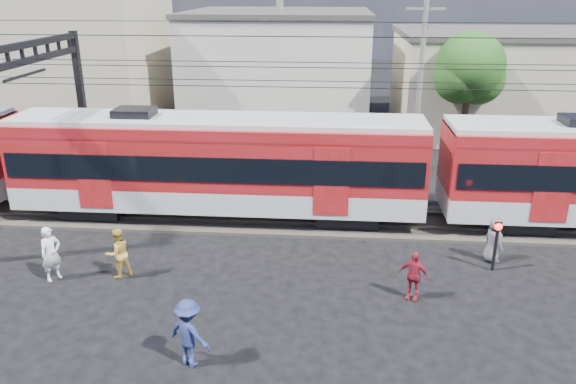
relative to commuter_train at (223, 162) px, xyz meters
name	(u,v)px	position (x,y,z in m)	size (l,w,h in m)	color
ground	(260,335)	(2.44, -8.00, -2.40)	(120.00, 120.00, 0.00)	black
track_bed	(285,218)	(2.44, 0.00, -2.34)	(70.00, 3.40, 0.12)	#2D2823
rail_near	(283,223)	(2.44, -0.75, -2.22)	(70.00, 0.12, 0.12)	#59544C
rail_far	(287,209)	(2.44, 0.75, -2.22)	(70.00, 0.12, 0.12)	#59544C
commuter_train	(223,162)	(0.00, 0.00, 0.00)	(50.30, 3.08, 4.17)	black
catenary	(62,90)	(-6.21, 0.00, 2.73)	(70.00, 9.30, 7.52)	black
building_west	(52,53)	(-14.56, 16.00, 2.25)	(14.28, 10.20, 9.30)	tan
building_midwest	(280,65)	(0.44, 19.00, 1.25)	(12.24, 12.24, 7.30)	#B8B0A1
building_mideast	(526,82)	(16.44, 16.00, 0.75)	(16.32, 10.20, 6.30)	tan
utility_pole_mid	(420,81)	(8.44, 7.00, 2.13)	(1.80, 0.24, 8.50)	slate
tree_near	(473,70)	(11.63, 10.09, 2.26)	(3.82, 3.64, 6.72)	#382619
pedestrian_a	(51,254)	(-4.60, -5.43, -1.49)	(0.66, 0.43, 1.82)	silver
pedestrian_b	(118,253)	(-2.53, -5.10, -1.56)	(0.82, 0.64, 1.69)	gold
pedestrian_c	(189,333)	(0.87, -9.35, -1.49)	(1.18, 0.68, 1.82)	navy
pedestrian_d	(413,276)	(6.79, -5.73, -1.62)	(0.92, 0.38, 1.57)	maroon
pedestrian_e	(493,240)	(9.83, -3.01, -1.61)	(0.77, 0.50, 1.58)	#54555A
crossing_signal	(497,237)	(9.71, -3.69, -1.19)	(0.25, 0.25, 1.75)	black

